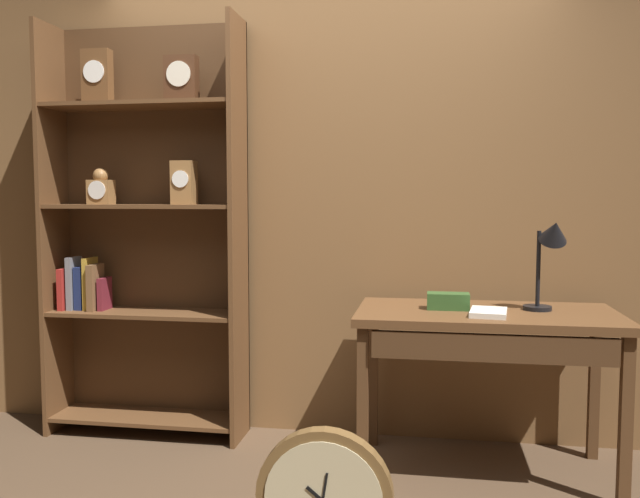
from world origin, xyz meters
TOP-DOWN VIEW (x-y plane):
  - back_wood_panel at (0.00, 1.30)m, footprint 4.80×0.05m
  - bookshelf at (-1.00, 1.12)m, footprint 1.11×0.31m
  - workbench at (0.85, 0.82)m, footprint 1.22×0.66m
  - desk_lamp at (1.14, 0.87)m, footprint 0.20×0.20m
  - toolbox_small at (0.67, 0.86)m, footprint 0.20×0.11m
  - open_repair_manual at (0.85, 0.73)m, footprint 0.19×0.24m

SIDE VIEW (x-z plane):
  - workbench at x=0.85m, z-range 0.30..1.09m
  - open_repair_manual at x=0.85m, z-range 0.79..0.82m
  - toolbox_small at x=0.67m, z-range 0.79..0.87m
  - desk_lamp at x=1.14m, z-range 0.87..1.33m
  - bookshelf at x=-1.00m, z-range 0.00..2.29m
  - back_wood_panel at x=0.00m, z-range 0.00..2.60m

